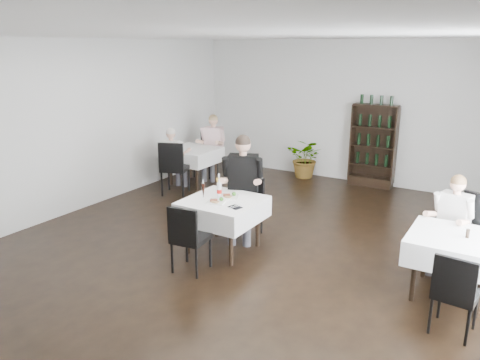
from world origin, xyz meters
name	(u,v)px	position (x,y,z in m)	size (l,w,h in m)	color
room_shell	(241,152)	(0.00, 0.00, 1.50)	(9.00, 9.00, 9.00)	black
wine_shelf	(373,147)	(0.60, 4.31, 0.85)	(0.90, 0.28, 1.75)	black
main_table	(223,209)	(-0.30, 0.00, 0.62)	(1.03, 1.03, 0.77)	black
left_table	(193,155)	(-2.70, 2.50, 0.62)	(0.98, 0.98, 0.77)	black
right_table	(453,248)	(2.70, 0.30, 0.62)	(0.98, 0.98, 0.77)	black
potted_tree	(306,158)	(-0.83, 4.20, 0.44)	(0.80, 0.69, 0.89)	#26561D
main_chair_far	(249,202)	(-0.31, 0.74, 0.52)	(0.47, 0.47, 0.91)	black
main_chair_near	(188,235)	(-0.30, -0.83, 0.53)	(0.47, 0.47, 0.93)	black
left_chair_far	(207,151)	(-2.83, 3.20, 0.56)	(0.49, 0.50, 0.98)	black
left_chair_near	(174,165)	(-2.55, 1.66, 0.62)	(0.64, 0.64, 1.08)	black
right_chair_far	(474,231)	(2.85, 1.02, 0.61)	(0.63, 0.63, 1.07)	black
right_chair_near	(455,290)	(2.84, -0.53, 0.51)	(0.45, 0.45, 0.90)	black
diner_main	(242,180)	(-0.30, 0.53, 0.93)	(0.71, 0.75, 1.60)	#403F46
diner_left_far	(212,142)	(-2.58, 3.05, 0.83)	(0.59, 0.62, 1.43)	#403F46
diner_left_near	(173,154)	(-2.79, 1.96, 0.75)	(0.50, 0.50, 1.29)	#403F46
diner_right_far	(452,217)	(2.58, 0.95, 0.76)	(0.55, 0.59, 1.32)	#403F46
plate_far	(229,196)	(-0.28, 0.14, 0.79)	(0.33, 0.33, 0.08)	white
plate_near	(217,201)	(-0.31, -0.15, 0.79)	(0.30, 0.30, 0.08)	white
pilsner_dark	(203,190)	(-0.58, -0.08, 0.88)	(0.06, 0.06, 0.27)	black
pilsner_lager	(219,187)	(-0.44, 0.12, 0.91)	(0.08, 0.08, 0.33)	gold
coke_bottle	(219,190)	(-0.39, 0.05, 0.88)	(0.07, 0.07, 0.28)	silver
napkin_cutlery	(235,207)	(0.03, -0.19, 0.78)	(0.20, 0.19, 0.02)	black
pepper_mill	(468,233)	(2.83, 0.31, 0.82)	(0.04, 0.04, 0.10)	black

